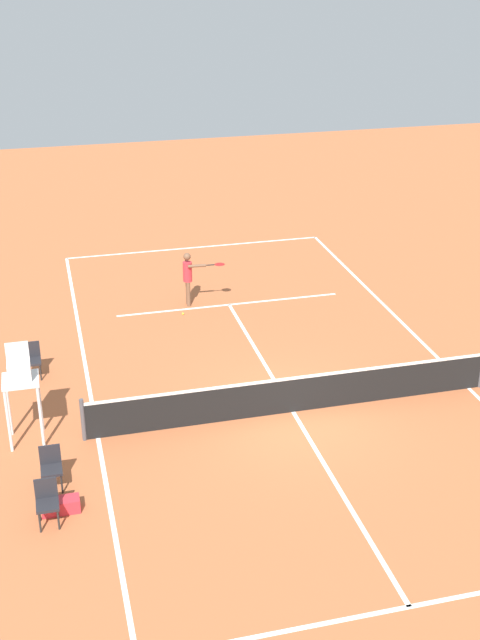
{
  "coord_description": "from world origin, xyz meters",
  "views": [
    {
      "loc": [
        5.47,
        16.31,
        10.45
      ],
      "look_at": [
        0.37,
        -3.78,
        0.8
      ],
      "focal_mm": 46.12,
      "sensor_mm": 36.0,
      "label": 1
    }
  ],
  "objects_px": {
    "umpire_chair": "(20,379)",
    "courtside_chair_mid": "(32,358)",
    "tennis_ball": "(183,314)",
    "courtside_chair_far": "(51,466)",
    "equipment_bag": "(61,506)",
    "player_serving": "(189,274)",
    "courtside_chair_near": "(47,500)"
  },
  "relations": [
    {
      "from": "umpire_chair",
      "to": "courtside_chair_far",
      "type": "bearing_deg",
      "value": 103.85
    },
    {
      "from": "tennis_ball",
      "to": "courtside_chair_mid",
      "type": "distance_m",
      "value": 5.38
    },
    {
      "from": "umpire_chair",
      "to": "courtside_chair_far",
      "type": "relative_size",
      "value": 2.54
    },
    {
      "from": "courtside_chair_near",
      "to": "courtside_chair_far",
      "type": "xyz_separation_m",
      "value": [
        -0.13,
        -1.15,
        0.0
      ]
    },
    {
      "from": "player_serving",
      "to": "equipment_bag",
      "type": "height_order",
      "value": "player_serving"
    },
    {
      "from": "courtside_chair_far",
      "to": "umpire_chair",
      "type": "bearing_deg",
      "value": -76.15
    },
    {
      "from": "courtside_chair_near",
      "to": "courtside_chair_far",
      "type": "bearing_deg",
      "value": -96.24
    },
    {
      "from": "player_serving",
      "to": "equipment_bag",
      "type": "distance_m",
      "value": 10.5
    },
    {
      "from": "tennis_ball",
      "to": "player_serving",
      "type": "bearing_deg",
      "value": -117.53
    },
    {
      "from": "player_serving",
      "to": "tennis_ball",
      "type": "height_order",
      "value": "player_serving"
    },
    {
      "from": "courtside_chair_mid",
      "to": "courtside_chair_far",
      "type": "relative_size",
      "value": 1.0
    },
    {
      "from": "courtside_chair_mid",
      "to": "equipment_bag",
      "type": "bearing_deg",
      "value": 93.75
    },
    {
      "from": "player_serving",
      "to": "courtside_chair_far",
      "type": "relative_size",
      "value": 1.82
    },
    {
      "from": "courtside_chair_far",
      "to": "equipment_bag",
      "type": "bearing_deg",
      "value": 97.62
    },
    {
      "from": "courtside_chair_far",
      "to": "equipment_bag",
      "type": "distance_m",
      "value": 0.96
    },
    {
      "from": "courtside_chair_mid",
      "to": "player_serving",
      "type": "bearing_deg",
      "value": -143.74
    },
    {
      "from": "tennis_ball",
      "to": "courtside_chair_mid",
      "type": "xyz_separation_m",
      "value": [
        4.51,
        2.88,
        0.5
      ]
    },
    {
      "from": "umpire_chair",
      "to": "courtside_chair_mid",
      "type": "height_order",
      "value": "umpire_chair"
    },
    {
      "from": "courtside_chair_near",
      "to": "courtside_chair_far",
      "type": "distance_m",
      "value": 1.16
    },
    {
      "from": "player_serving",
      "to": "tennis_ball",
      "type": "relative_size",
      "value": 25.39
    },
    {
      "from": "tennis_ball",
      "to": "courtside_chair_far",
      "type": "xyz_separation_m",
      "value": [
        4.24,
        7.9,
        0.5
      ]
    },
    {
      "from": "player_serving",
      "to": "equipment_bag",
      "type": "xyz_separation_m",
      "value": [
        4.48,
        9.45,
        -0.88
      ]
    },
    {
      "from": "courtside_chair_near",
      "to": "courtside_chair_far",
      "type": "relative_size",
      "value": 1.0
    },
    {
      "from": "courtside_chair_mid",
      "to": "equipment_bag",
      "type": "height_order",
      "value": "courtside_chair_mid"
    },
    {
      "from": "player_serving",
      "to": "courtside_chair_near",
      "type": "distance_m",
      "value": 10.83
    },
    {
      "from": "courtside_chair_mid",
      "to": "umpire_chair",
      "type": "bearing_deg",
      "value": 85.97
    },
    {
      "from": "umpire_chair",
      "to": "courtside_chair_mid",
      "type": "bearing_deg",
      "value": -94.03
    },
    {
      "from": "umpire_chair",
      "to": "equipment_bag",
      "type": "bearing_deg",
      "value": 101.97
    },
    {
      "from": "player_serving",
      "to": "courtside_chair_far",
      "type": "xyz_separation_m",
      "value": [
        4.6,
        8.58,
        -0.5
      ]
    },
    {
      "from": "tennis_ball",
      "to": "umpire_chair",
      "type": "relative_size",
      "value": 0.03
    },
    {
      "from": "courtside_chair_mid",
      "to": "courtside_chair_far",
      "type": "distance_m",
      "value": 5.02
    },
    {
      "from": "tennis_ball",
      "to": "umpire_chair",
      "type": "height_order",
      "value": "umpire_chair"
    }
  ]
}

